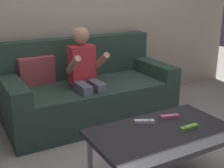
% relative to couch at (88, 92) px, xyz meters
% --- Properties ---
extents(couch, '(1.74, 0.80, 0.84)m').
position_rel_couch_xyz_m(couch, '(0.00, 0.00, 0.00)').
color(couch, '#2D4238').
rests_on(couch, ground).
extents(person_seated_on_couch, '(0.35, 0.43, 1.00)m').
position_rel_couch_xyz_m(person_seated_on_couch, '(-0.10, -0.19, 0.27)').
color(person_seated_on_couch, slate).
rests_on(person_seated_on_couch, ground).
extents(coffee_table, '(0.97, 0.59, 0.43)m').
position_rel_couch_xyz_m(coffee_table, '(-0.05, -1.34, 0.10)').
color(coffee_table, '#232326').
rests_on(coffee_table, ground).
extents(game_remote_lime_near_edge, '(0.14, 0.04, 0.03)m').
position_rel_couch_xyz_m(game_remote_lime_near_edge, '(0.12, -1.40, 0.15)').
color(game_remote_lime_near_edge, '#72C638').
rests_on(game_remote_lime_near_edge, coffee_table).
extents(game_remote_white_center, '(0.14, 0.10, 0.03)m').
position_rel_couch_xyz_m(game_remote_white_center, '(-0.09, -1.17, 0.15)').
color(game_remote_white_center, white).
rests_on(game_remote_white_center, coffee_table).
extents(game_remote_pink_far_corner, '(0.14, 0.07, 0.03)m').
position_rel_couch_xyz_m(game_remote_pink_far_corner, '(0.12, -1.19, 0.15)').
color(game_remote_pink_far_corner, pink).
rests_on(game_remote_pink_far_corner, coffee_table).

